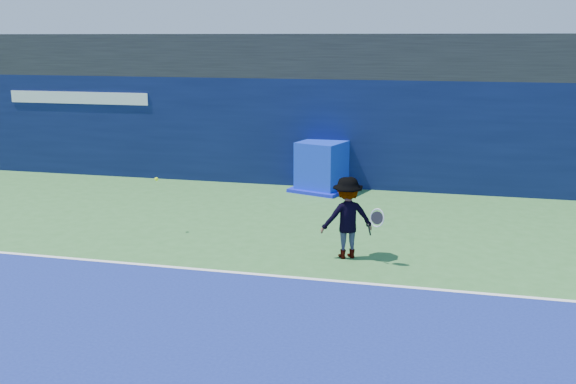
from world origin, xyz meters
name	(u,v)px	position (x,y,z in m)	size (l,w,h in m)	color
ground	(160,350)	(0.00, 0.00, 0.00)	(80.00, 80.00, 0.00)	#346D31
baseline	(229,272)	(0.00, 3.00, 0.01)	(24.00, 0.10, 0.01)	white
stadium_band	(318,55)	(0.00, 11.50, 3.60)	(36.00, 3.00, 1.20)	black
back_wall_assembly	(311,131)	(0.00, 10.50, 1.50)	(36.00, 1.03, 3.00)	#0B133C
equipment_cart	(322,168)	(0.47, 9.65, 0.62)	(1.78, 1.78, 1.35)	#0D28C2
tennis_player	(347,218)	(1.93, 4.32, 0.78)	(1.32, 0.95, 1.57)	silver
tennis_ball	(156,179)	(-2.26, 4.99, 1.18)	(0.08, 0.08, 0.08)	#BEEC1A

